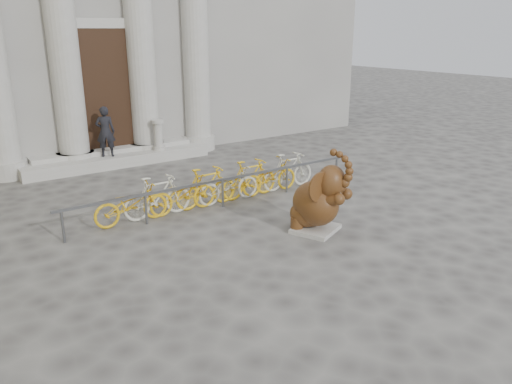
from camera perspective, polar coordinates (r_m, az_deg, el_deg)
ground at (r=9.02m, az=5.81°, el=-9.53°), size 80.00×80.00×0.00m
entrance_steps at (r=16.77m, az=-15.54°, el=3.66°), size 6.00×1.20×0.36m
elephant_statue at (r=10.70m, az=7.07°, el=-1.11°), size 1.26×1.48×1.86m
bike_rack at (r=12.38m, az=-4.49°, el=0.80°), size 8.00×0.53×1.00m
pedestrian at (r=16.27m, az=-16.83°, el=6.63°), size 0.68×0.57×1.58m
balustrade_post at (r=16.82m, az=-11.11°, el=6.28°), size 0.41×0.41×1.00m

